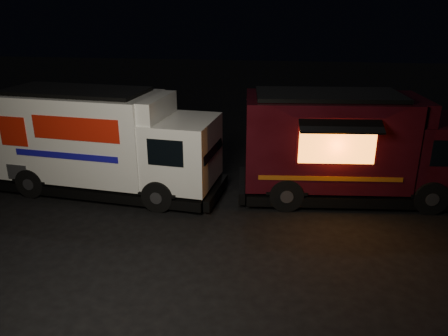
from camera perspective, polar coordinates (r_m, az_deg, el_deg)
ground at (r=11.75m, az=-4.46°, el=-9.11°), size 80.00×80.00×0.00m
white_truck at (r=14.52m, az=-14.86°, el=3.29°), size 7.58×3.27×3.33m
red_truck at (r=14.19m, az=16.71°, el=2.72°), size 7.39×3.28×3.34m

